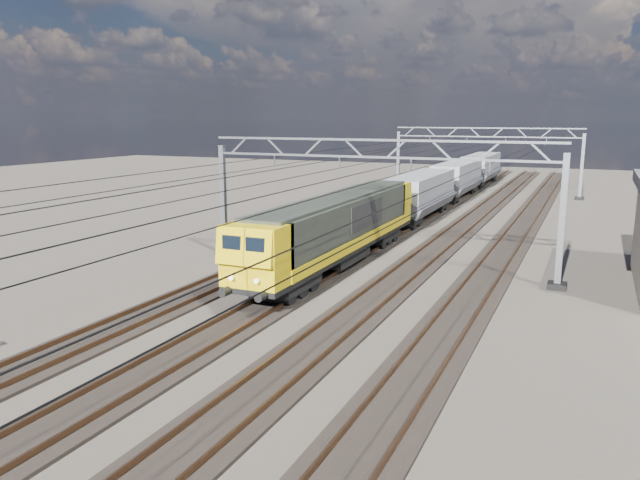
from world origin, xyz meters
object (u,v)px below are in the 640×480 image
at_px(catenary_gantry_mid, 374,199).
at_px(locomotive, 338,226).
at_px(catenary_gantry_far, 485,158).
at_px(hopper_wagon_mid, 457,177).
at_px(hopper_wagon_third, 481,167).
at_px(hopper_wagon_lead, 421,192).

height_order(catenary_gantry_mid, locomotive, catenary_gantry_mid).
relative_size(catenary_gantry_far, hopper_wagon_mid, 1.53).
distance_m(catenary_gantry_mid, hopper_wagon_third, 46.02).
bearing_deg(catenary_gantry_far, hopper_wagon_lead, -96.19).
relative_size(catenary_gantry_far, locomotive, 0.94).
bearing_deg(catenary_gantry_mid, hopper_wagon_mid, 93.61).
bearing_deg(catenary_gantry_mid, hopper_wagon_lead, 96.50).
relative_size(catenary_gantry_mid, hopper_wagon_mid, 1.53).
bearing_deg(catenary_gantry_mid, catenary_gantry_far, 90.00).
bearing_deg(hopper_wagon_third, catenary_gantry_far, -78.63).
bearing_deg(hopper_wagon_lead, catenary_gantry_mid, -83.50).
bearing_deg(hopper_wagon_lead, catenary_gantry_far, 83.81).
relative_size(locomotive, hopper_wagon_third, 1.62).
bearing_deg(hopper_wagon_third, hopper_wagon_mid, -90.00).
relative_size(hopper_wagon_lead, hopper_wagon_third, 1.00).
relative_size(locomotive, hopper_wagon_lead, 1.62).
xyz_separation_m(locomotive, hopper_wagon_lead, (-0.00, 17.70, -0.09)).
distance_m(catenary_gantry_far, locomotive, 36.24).
bearing_deg(hopper_wagon_mid, catenary_gantry_far, 64.83).
relative_size(catenary_gantry_mid, hopper_wagon_lead, 1.53).
xyz_separation_m(locomotive, hopper_wagon_mid, (-0.00, 31.90, -0.09)).
xyz_separation_m(catenary_gantry_mid, locomotive, (-2.00, -0.15, -1.58)).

